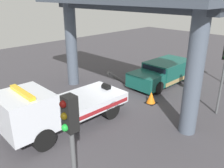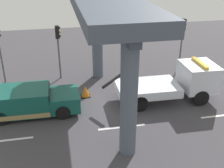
{
  "view_description": "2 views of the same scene",
  "coord_description": "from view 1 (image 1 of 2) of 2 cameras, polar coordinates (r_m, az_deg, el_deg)",
  "views": [
    {
      "loc": [
        9.18,
        8.88,
        6.18
      ],
      "look_at": [
        -0.43,
        -0.76,
        0.92
      ],
      "focal_mm": 37.46,
      "sensor_mm": 36.0,
      "label": 1
    },
    {
      "loc": [
        -3.09,
        -15.12,
        8.78
      ],
      "look_at": [
        0.06,
        0.47,
        1.22
      ],
      "focal_mm": 45.52,
      "sensor_mm": 36.0,
      "label": 2
    }
  ],
  "objects": [
    {
      "name": "traffic_light_mid",
      "position": [
        5.82,
        -9.94,
        -12.79
      ],
      "size": [
        0.39,
        0.32,
        4.05
      ],
      "color": "#515456",
      "rests_on": "ground"
    },
    {
      "name": "overpass_structure",
      "position": [
        12.93,
        1.77,
        17.88
      ],
      "size": [
        3.6,
        11.11,
        6.43
      ],
      "color": "#4C5666",
      "rests_on": "ground"
    },
    {
      "name": "traffic_cone_orange",
      "position": [
        14.26,
        9.52,
        -3.32
      ],
      "size": [
        0.62,
        0.62,
        0.73
      ],
      "color": "orange",
      "rests_on": "ground"
    },
    {
      "name": "ground_plane",
      "position": [
        14.21,
        0.96,
        -4.88
      ],
      "size": [
        60.0,
        40.0,
        0.1
      ],
      "primitive_type": "cube",
      "color": "#423F44"
    },
    {
      "name": "lane_stripe_west",
      "position": [
        19.95,
        7.85,
        2.89
      ],
      "size": [
        2.6,
        0.16,
        0.01
      ],
      "primitive_type": "cube",
      "color": "silver",
      "rests_on": "ground"
    },
    {
      "name": "lane_stripe_mid",
      "position": [
        15.87,
        -5.53,
        -1.88
      ],
      "size": [
        2.6,
        0.16,
        0.01
      ],
      "primitive_type": "cube",
      "color": "silver",
      "rests_on": "ground"
    },
    {
      "name": "tow_truck_white",
      "position": [
        11.36,
        -13.89,
        -5.53
      ],
      "size": [
        7.27,
        2.51,
        2.46
      ],
      "color": "silver",
      "rests_on": "ground"
    },
    {
      "name": "towed_van_green",
      "position": [
        17.52,
        12.31,
        2.67
      ],
      "size": [
        5.23,
        2.28,
        1.58
      ],
      "color": "#145147",
      "rests_on": "ground"
    }
  ]
}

